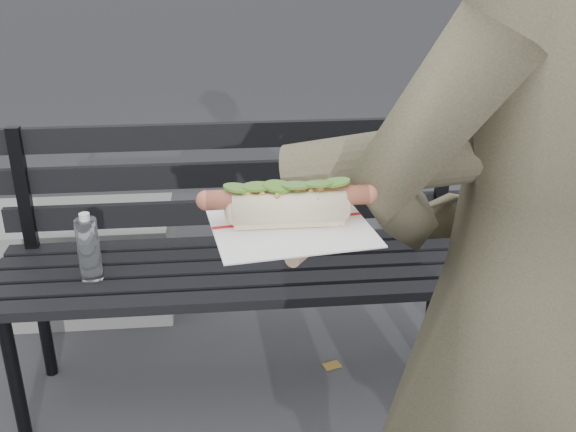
# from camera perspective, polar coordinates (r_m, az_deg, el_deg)

# --- Properties ---
(park_bench) EXTENTS (1.50, 0.44, 0.88)m
(park_bench) POSITION_cam_1_polar(r_m,az_deg,el_deg) (2.11, -4.30, -2.26)
(park_bench) COLOR black
(park_bench) RESTS_ON ground
(concrete_block) EXTENTS (1.20, 0.40, 0.40)m
(concrete_block) POSITION_cam_1_polar(r_m,az_deg,el_deg) (2.87, -21.76, -3.75)
(concrete_block) COLOR slate
(concrete_block) RESTS_ON ground
(person) EXTENTS (0.74, 0.60, 1.74)m
(person) POSITION_cam_1_polar(r_m,az_deg,el_deg) (1.14, 19.10, -8.19)
(person) COLOR #423F2C
(person) RESTS_ON ground
(held_hotdog) EXTENTS (0.62, 0.31, 0.20)m
(held_hotdog) POSITION_cam_1_polar(r_m,az_deg,el_deg) (0.92, 11.26, 4.07)
(held_hotdog) COLOR #423F2C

